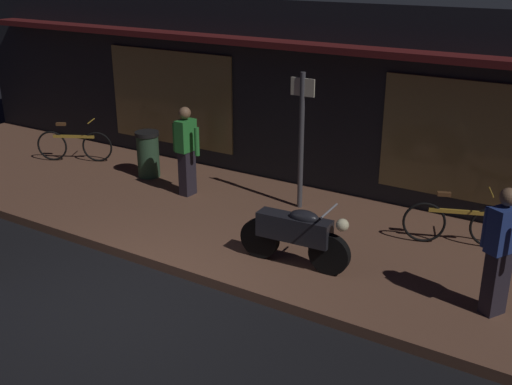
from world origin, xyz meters
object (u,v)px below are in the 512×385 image
at_px(motorcycle, 296,234).
at_px(sign_post, 301,133).
at_px(person_bystander, 501,249).
at_px(person_photographer, 186,149).
at_px(bicycle_extra, 74,145).
at_px(bicycle_parked, 457,223).
at_px(trash_bin, 148,154).

xyz_separation_m(motorcycle, sign_post, (-1.02, 2.00, 0.86)).
relative_size(person_bystander, sign_post, 0.70).
distance_m(person_photographer, person_bystander, 5.92).
bearing_deg(bicycle_extra, person_bystander, -9.43).
distance_m(motorcycle, bicycle_extra, 6.64).
bearing_deg(motorcycle, bicycle_parked, 47.68).
bearing_deg(motorcycle, sign_post, 117.10).
xyz_separation_m(motorcycle, bicycle_extra, (-6.42, 1.72, -0.14)).
bearing_deg(trash_bin, person_bystander, -12.83).
bearing_deg(person_photographer, motorcycle, -24.79).
distance_m(motorcycle, person_bystander, 2.74).
distance_m(person_bystander, trash_bin, 7.29).
xyz_separation_m(bicycle_extra, trash_bin, (2.02, 0.10, 0.11)).
distance_m(motorcycle, person_photographer, 3.42).
xyz_separation_m(motorcycle, person_bystander, (2.70, 0.20, 0.38)).
bearing_deg(bicycle_parked, motorcycle, -132.32).
relative_size(sign_post, trash_bin, 2.58).
relative_size(bicycle_parked, person_bystander, 0.94).
xyz_separation_m(person_photographer, sign_post, (2.07, 0.57, 0.48)).
distance_m(person_photographer, trash_bin, 1.42).
height_order(bicycle_parked, person_photographer, person_photographer).
height_order(motorcycle, person_bystander, person_bystander).
xyz_separation_m(bicycle_parked, person_photographer, (-4.85, -0.51, 0.52)).
height_order(motorcycle, trash_bin, motorcycle).
bearing_deg(person_photographer, bicycle_extra, 175.03).
bearing_deg(trash_bin, sign_post, 3.08).
bearing_deg(sign_post, trash_bin, -176.92).
bearing_deg(sign_post, motorcycle, -62.90).
xyz_separation_m(bicycle_extra, person_photographer, (3.33, -0.29, 0.52)).
bearing_deg(person_bystander, bicycle_extra, 170.57).
xyz_separation_m(person_photographer, trash_bin, (-1.30, 0.39, -0.41)).
bearing_deg(bicycle_parked, person_bystander, -61.48).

